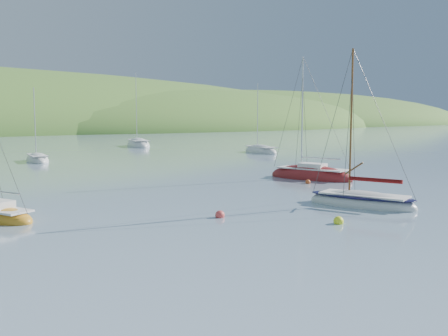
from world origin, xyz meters
TOP-DOWN VIEW (x-y plane):
  - ground at (0.00, 0.00)m, footprint 700.00×700.00m
  - daysailer_white at (5.26, 0.53)m, footprint 4.12×6.78m
  - sloop_red at (12.39, 10.98)m, footprint 4.39×7.85m
  - distant_sloop_a at (-0.64, 41.18)m, footprint 3.27×6.76m
  - distant_sloop_b at (22.28, 59.63)m, footprint 6.14×10.26m
  - distant_sloop_d at (29.03, 35.69)m, footprint 4.11×7.91m
  - mooring_buoys at (0.89, 2.37)m, footprint 13.75×11.32m

SIDE VIEW (x-z plane):
  - ground at x=0.00m, z-range 0.00..0.00m
  - mooring_buoys at x=0.89m, z-range -0.13..0.37m
  - distant_sloop_a at x=-0.64m, z-range -4.46..4.79m
  - distant_sloop_d at x=29.03m, z-range -5.19..5.56m
  - sloop_red at x=12.39m, z-range -5.30..5.72m
  - distant_sloop_b at x=22.28m, z-range -6.69..7.13m
  - daysailer_white at x=5.26m, z-range -4.68..5.12m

